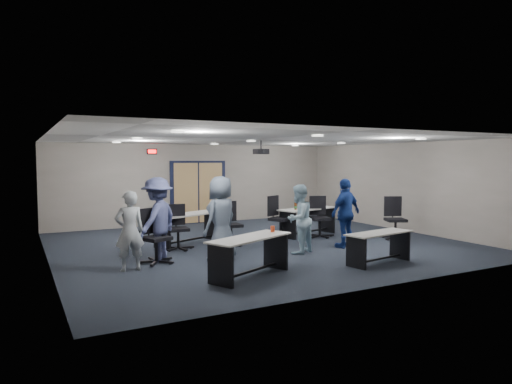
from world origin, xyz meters
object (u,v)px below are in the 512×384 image
chair_back_a (178,227)px  chair_back_c (281,217)px  chair_loose_right (396,218)px  table_back_right (308,217)px  chair_back_b (231,224)px  person_gray (129,231)px  person_back (158,219)px  table_back_left (189,223)px  person_plaid (221,218)px  person_lightblue (299,219)px  table_front_right (379,242)px  chair_back_d (320,217)px  table_front_left (250,249)px  chair_loose_left (156,236)px  person_navy (346,213)px

chair_back_a → chair_back_c: 3.03m
chair_loose_right → table_back_right: bearing=161.6°
chair_back_b → chair_back_c: bearing=12.9°
person_gray → person_back: person_back is taller
table_back_left → chair_back_b: 1.12m
chair_back_a → person_back: size_ratio=0.60×
person_plaid → person_lightblue: bearing=147.8°
table_front_right → person_back: bearing=140.4°
table_back_left → chair_back_d: size_ratio=1.78×
table_front_left → table_front_right: size_ratio=1.15×
chair_back_c → person_back: 4.01m
table_front_right → chair_back_a: (-3.27, 3.39, 0.10)m
chair_back_a → person_lightblue: person_lightblue is taller
chair_loose_right → chair_back_c: bearing=175.1°
person_back → table_front_left: bearing=76.6°
chair_back_d → chair_loose_left: size_ratio=1.00×
table_front_left → table_back_right: 4.97m
chair_back_a → person_navy: person_navy is taller
chair_back_c → person_plaid: size_ratio=0.64×
table_back_left → person_lightblue: size_ratio=1.28×
chair_loose_left → table_back_left: bearing=29.2°
person_navy → table_back_left: bearing=-47.8°
table_back_left → chair_back_b: chair_back_b is taller
table_back_right → person_back: bearing=-179.9°
chair_loose_right → person_gray: person_gray is taller
chair_back_a → table_back_left: bearing=56.6°
chair_loose_right → person_plaid: person_plaid is taller
person_plaid → person_gray: bearing=-27.9°
chair_loose_right → table_front_left: bearing=-136.7°
person_navy → chair_back_b: bearing=-47.3°
table_front_left → chair_back_b: (1.01, 3.04, 0.04)m
person_gray → person_navy: 5.28m
chair_loose_left → chair_loose_right: bearing=-25.3°
chair_back_d → chair_loose_left: 5.11m
chair_back_b → chair_back_c: chair_back_c is taller
table_front_right → person_back: size_ratio=0.93×
table_front_left → table_back_left: 3.69m
table_front_left → chair_back_a: (-0.37, 3.10, 0.03)m
chair_back_b → chair_back_d: bearing=1.9°
chair_loose_right → person_plaid: bearing=-152.3°
chair_back_d → chair_loose_left: chair_loose_left is taller
table_front_right → person_lightblue: bearing=109.5°
table_front_left → chair_back_c: (2.65, 3.32, 0.07)m
chair_back_c → chair_back_d: (1.10, -0.34, -0.01)m
person_plaid → person_navy: (3.33, -0.08, -0.06)m
table_back_right → person_navy: person_navy is taller
person_gray → chair_loose_right: bearing=-179.6°
chair_back_d → person_lightblue: bearing=-119.0°
person_navy → person_back: 4.60m
table_front_left → chair_back_c: bearing=27.1°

